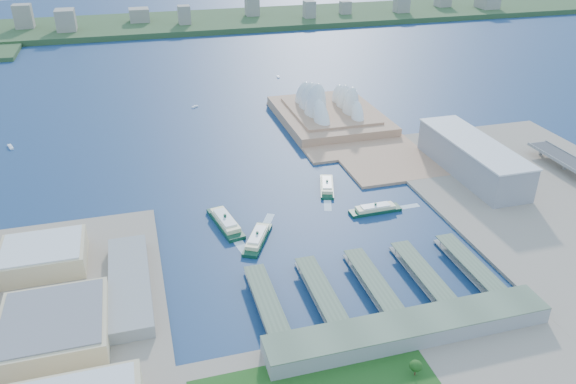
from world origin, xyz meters
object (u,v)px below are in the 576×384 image
object	(u,v)px
ferry_a	(225,220)
ferry_b	(327,184)
ferry_d	(375,207)
opera_house	(330,98)
ferry_c	(257,237)
toaster_building	(472,158)

from	to	relation	value
ferry_a	ferry_b	world-z (taller)	ferry_a
ferry_a	ferry_d	distance (m)	142.92
opera_house	ferry_d	bearing A→B (deg)	-99.43
ferry_a	ferry_c	distance (m)	41.15
toaster_building	ferry_b	distance (m)	160.34
ferry_b	ferry_a	bearing A→B (deg)	-140.66
ferry_b	ferry_d	world-z (taller)	ferry_b
ferry_c	toaster_building	bearing A→B (deg)	-136.94
ferry_b	ferry_d	size ratio (longest dim) A/B	1.02
ferry_b	toaster_building	bearing A→B (deg)	13.39
opera_house	ferry_d	xyz separation A→B (m)	(-40.95, -246.56, -27.22)
ferry_a	ferry_b	size ratio (longest dim) A/B	1.19
toaster_building	ferry_d	size ratio (longest dim) A/B	3.06
ferry_a	ferry_c	size ratio (longest dim) A/B	1.14
ferry_b	ferry_d	distance (m)	65.42
ferry_c	opera_house	bearing A→B (deg)	-92.98
opera_house	ferry_c	distance (m)	312.99
toaster_building	ferry_b	size ratio (longest dim) A/B	3.01
toaster_building	ferry_c	xyz separation A→B (m)	(-251.04, -67.02, -15.44)
opera_house	ferry_b	size ratio (longest dim) A/B	3.49
opera_house	toaster_building	xyz separation A→B (m)	(90.00, -200.00, -11.50)
toaster_building	opera_house	bearing A→B (deg)	114.23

